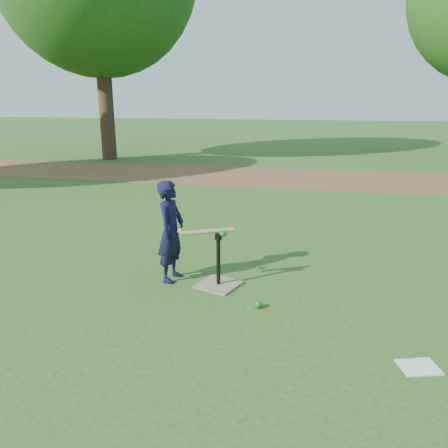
# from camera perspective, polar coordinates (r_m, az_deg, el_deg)

# --- Properties ---
(ground) EXTENTS (80.00, 80.00, 0.00)m
(ground) POSITION_cam_1_polar(r_m,az_deg,el_deg) (4.81, -3.26, -9.36)
(ground) COLOR #285116
(ground) RESTS_ON ground
(dirt_strip) EXTENTS (24.00, 3.00, 0.01)m
(dirt_strip) POSITION_cam_1_polar(r_m,az_deg,el_deg) (11.92, 6.38, 6.09)
(dirt_strip) COLOR brown
(dirt_strip) RESTS_ON ground
(child) EXTENTS (0.32, 0.45, 1.19)m
(child) POSITION_cam_1_polar(r_m,az_deg,el_deg) (5.06, -6.94, -0.96)
(child) COLOR black
(child) RESTS_ON ground
(wiffle_ball_ground) EXTENTS (0.08, 0.08, 0.08)m
(wiffle_ball_ground) POSITION_cam_1_polar(r_m,az_deg,el_deg) (4.55, 4.50, -10.41)
(wiffle_ball_ground) COLOR #0B7F22
(wiffle_ball_ground) RESTS_ON ground
(clipboard) EXTENTS (0.36, 0.31, 0.01)m
(clipboard) POSITION_cam_1_polar(r_m,az_deg,el_deg) (3.98, 24.11, -16.69)
(clipboard) COLOR white
(clipboard) RESTS_ON ground
(batting_tee) EXTENTS (0.55, 0.55, 0.61)m
(batting_tee) POSITION_cam_1_polar(r_m,az_deg,el_deg) (5.01, -0.73, -6.88)
(batting_tee) COLOR #8D7B59
(batting_tee) RESTS_ON ground
(swing_action) EXTENTS (0.61, 0.31, 0.09)m
(swing_action) POSITION_cam_1_polar(r_m,az_deg,el_deg) (4.84, -2.14, -1.05)
(swing_action) COLOR tan
(swing_action) RESTS_ON ground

